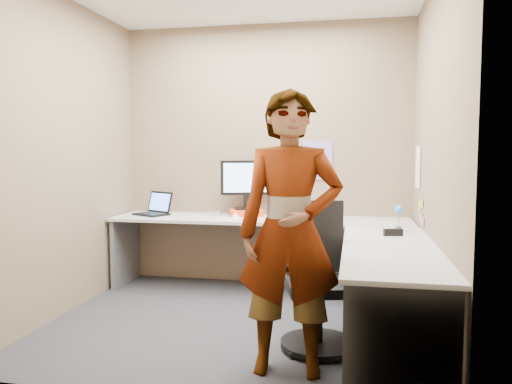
% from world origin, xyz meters
% --- Properties ---
extents(ground, '(3.00, 3.00, 0.00)m').
position_xyz_m(ground, '(0.00, 0.00, 0.00)').
color(ground, '#242429').
rests_on(ground, ground).
extents(wall_back, '(3.00, 0.00, 3.00)m').
position_xyz_m(wall_back, '(0.00, 1.30, 1.35)').
color(wall_back, brown).
rests_on(wall_back, ground).
extents(wall_right, '(0.00, 2.70, 2.70)m').
position_xyz_m(wall_right, '(1.50, 0.00, 1.35)').
color(wall_right, brown).
rests_on(wall_right, ground).
extents(wall_left, '(0.00, 2.70, 2.70)m').
position_xyz_m(wall_left, '(-1.50, 0.00, 1.35)').
color(wall_left, brown).
rests_on(wall_left, ground).
extents(desk, '(2.98, 2.58, 0.73)m').
position_xyz_m(desk, '(0.44, 0.39, 0.59)').
color(desk, '#B2B2B2').
rests_on(desk, ground).
extents(paper_ream, '(0.39, 0.34, 0.07)m').
position_xyz_m(paper_ream, '(-0.17, 1.12, 0.76)').
color(paper_ream, red).
rests_on(paper_ream, desk).
extents(monitor, '(0.51, 0.24, 0.50)m').
position_xyz_m(monitor, '(-0.17, 1.14, 1.09)').
color(monitor, black).
rests_on(monitor, paper_ream).
extents(laptop, '(0.42, 0.40, 0.24)m').
position_xyz_m(laptop, '(-1.12, 1.02, 0.79)').
color(laptop, black).
rests_on(laptop, desk).
extents(trackball_mouse, '(0.12, 0.08, 0.07)m').
position_xyz_m(trackball_mouse, '(-0.48, 1.07, 0.76)').
color(trackball_mouse, '#B7B7BC').
rests_on(trackball_mouse, desk).
extents(origami, '(0.10, 0.10, 0.06)m').
position_xyz_m(origami, '(-0.23, 0.90, 0.76)').
color(origami, white).
rests_on(origami, desk).
extents(stapler, '(0.16, 0.07, 0.05)m').
position_xyz_m(stapler, '(1.23, 0.16, 0.76)').
color(stapler, black).
rests_on(stapler, desk).
extents(flower, '(0.07, 0.07, 0.22)m').
position_xyz_m(flower, '(1.29, 0.40, 0.87)').
color(flower, brown).
rests_on(flower, desk).
extents(calendar_purple, '(0.30, 0.01, 0.40)m').
position_xyz_m(calendar_purple, '(0.55, 1.29, 1.30)').
color(calendar_purple, '#846BB7').
rests_on(calendar_purple, wall_back).
extents(calendar_white, '(0.01, 0.28, 0.38)m').
position_xyz_m(calendar_white, '(1.49, 0.90, 1.25)').
color(calendar_white, white).
rests_on(calendar_white, wall_right).
extents(sticky_note_a, '(0.01, 0.07, 0.07)m').
position_xyz_m(sticky_note_a, '(1.49, 0.55, 0.95)').
color(sticky_note_a, '#F2E059').
rests_on(sticky_note_a, wall_right).
extents(sticky_note_b, '(0.01, 0.07, 0.07)m').
position_xyz_m(sticky_note_b, '(1.49, 0.60, 0.82)').
color(sticky_note_b, pink).
rests_on(sticky_note_b, wall_right).
extents(sticky_note_c, '(0.01, 0.07, 0.07)m').
position_xyz_m(sticky_note_c, '(1.49, 0.48, 0.80)').
color(sticky_note_c, pink).
rests_on(sticky_note_c, wall_right).
extents(sticky_note_d, '(0.01, 0.07, 0.07)m').
position_xyz_m(sticky_note_d, '(1.49, 0.70, 0.92)').
color(sticky_note_d, '#F2E059').
rests_on(sticky_note_d, wall_right).
extents(office_chair, '(0.58, 0.55, 1.01)m').
position_xyz_m(office_chair, '(0.68, -0.36, 0.42)').
color(office_chair, black).
rests_on(office_chair, ground).
extents(person, '(0.68, 0.47, 1.78)m').
position_xyz_m(person, '(0.54, -0.80, 0.89)').
color(person, '#999399').
rests_on(person, ground).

